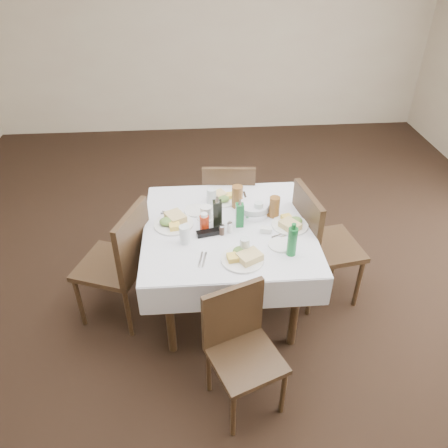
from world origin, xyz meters
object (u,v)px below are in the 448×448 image
object	(u,v)px
water_w	(185,235)
oil_cruet_dark	(217,213)
chair_north	(229,202)
green_bottle	(292,241)
dining_table	(228,236)
ketchup_bottle	(204,223)
water_e	(258,210)
chair_west	(122,259)
coffee_mug	(206,213)
water_n	(212,197)
water_s	(245,246)
oil_cruet_green	(240,214)
bread_basket	(254,209)
chair_south	(240,342)
chair_east	(318,240)

from	to	relation	value
water_w	oil_cruet_dark	xyz separation A→B (m)	(0.23, 0.17, 0.05)
chair_north	green_bottle	xyz separation A→B (m)	(0.31, -1.04, 0.35)
dining_table	ketchup_bottle	bearing A→B (deg)	-165.32
water_e	green_bottle	bearing A→B (deg)	-71.62
chair_west	coffee_mug	xyz separation A→B (m)	(0.62, 0.16, 0.26)
water_e	oil_cruet_dark	xyz separation A→B (m)	(-0.30, -0.09, 0.05)
water_n	water_s	size ratio (longest dim) A/B	1.14
oil_cruet_green	coffee_mug	xyz separation A→B (m)	(-0.23, 0.11, -0.05)
ketchup_bottle	green_bottle	size ratio (longest dim) A/B	0.60
dining_table	chair_west	xyz separation A→B (m)	(-0.76, -0.04, -0.12)
water_s	water_w	world-z (taller)	water_w
water_w	oil_cruet_dark	world-z (taller)	oil_cruet_dark
water_w	dining_table	bearing A→B (deg)	28.70
chair_north	water_s	xyz separation A→B (m)	(0.01, -1.01, 0.30)
dining_table	water_n	size ratio (longest dim) A/B	8.87
chair_west	water_s	size ratio (longest dim) A/B	8.11
bread_basket	coffee_mug	distance (m)	0.35
dining_table	oil_cruet_green	xyz separation A→B (m)	(0.08, -0.00, 0.19)
chair_south	water_w	world-z (taller)	water_w
water_n	oil_cruet_green	size ratio (longest dim) A/B	0.59
dining_table	oil_cruet_dark	distance (m)	0.21
water_n	oil_cruet_green	xyz separation A→B (m)	(0.18, -0.29, 0.03)
chair_north	coffee_mug	xyz separation A→B (m)	(-0.21, -0.58, 0.29)
water_n	green_bottle	distance (m)	0.80
dining_table	coffee_mug	distance (m)	0.23
ketchup_bottle	green_bottle	xyz separation A→B (m)	(0.54, -0.30, 0.04)
water_w	bread_basket	world-z (taller)	water_w
bread_basket	water_w	bearing A→B (deg)	-148.12
bread_basket	oil_cruet_dark	world-z (taller)	oil_cruet_dark
water_e	oil_cruet_green	xyz separation A→B (m)	(-0.15, -0.10, 0.04)
chair_south	water_e	bearing A→B (deg)	75.85
chair_east	green_bottle	size ratio (longest dim) A/B	4.13
water_s	bread_basket	distance (m)	0.48
chair_east	bread_basket	distance (m)	0.55
oil_cruet_green	water_n	bearing A→B (deg)	121.42
chair_south	ketchup_bottle	bearing A→B (deg)	102.90
chair_north	oil_cruet_dark	size ratio (longest dim) A/B	3.55
chair_west	water_e	distance (m)	1.04
water_n	water_w	distance (m)	0.50
dining_table	oil_cruet_green	size ratio (longest dim) A/B	5.27
water_e	water_w	bearing A→B (deg)	-153.28
oil_cruet_dark	ketchup_bottle	bearing A→B (deg)	-151.06
oil_cruet_dark	green_bottle	distance (m)	0.57
water_e	water_w	size ratio (longest dim) A/B	0.91
ketchup_bottle	coffee_mug	xyz separation A→B (m)	(0.02, 0.16, -0.02)
dining_table	water_w	world-z (taller)	water_w
dining_table	chair_east	distance (m)	0.69
oil_cruet_dark	coffee_mug	size ratio (longest dim) A/B	1.90
bread_basket	ketchup_bottle	xyz separation A→B (m)	(-0.37, -0.19, 0.03)
water_s	water_n	bearing A→B (deg)	106.36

